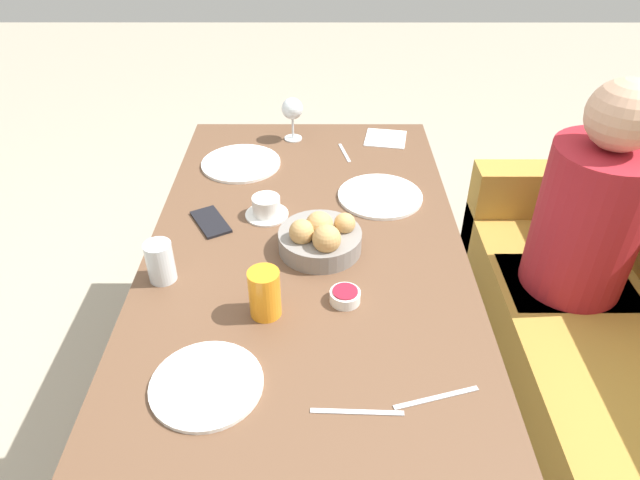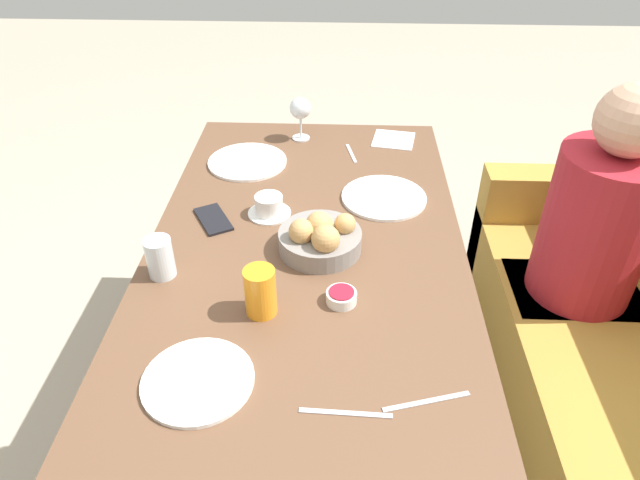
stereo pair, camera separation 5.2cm
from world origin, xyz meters
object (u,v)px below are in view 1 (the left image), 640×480
at_px(plate_near_left, 241,163).
at_px(plate_near_right, 207,384).
at_px(jam_bowl_berry, 345,296).
at_px(napkin, 386,138).
at_px(knife_silver, 436,398).
at_px(seated_person, 573,265).
at_px(juice_glass, 265,293).
at_px(wine_glass, 292,110).
at_px(fork_silver, 357,412).
at_px(plate_far_center, 380,196).
at_px(water_tumbler, 160,262).
at_px(coffee_cup, 266,207).
at_px(bread_basket, 320,238).
at_px(cell_phone, 211,222).
at_px(spoon_coffee, 344,153).

bearing_deg(plate_near_left, plate_near_right, 2.17).
distance_m(jam_bowl_berry, napkin, 0.89).
bearing_deg(plate_near_right, knife_silver, 86.29).
xyz_separation_m(seated_person, juice_glass, (0.54, -0.99, 0.35)).
xyz_separation_m(wine_glass, jam_bowl_berry, (0.88, 0.16, -0.10)).
bearing_deg(juice_glass, jam_bowl_berry, 102.32).
bearing_deg(plate_near_left, seated_person, 80.77).
bearing_deg(napkin, jam_bowl_berry, -11.52).
bearing_deg(fork_silver, jam_bowl_berry, -177.75).
height_order(plate_near_left, juice_glass, juice_glass).
bearing_deg(knife_silver, plate_far_center, -176.31).
bearing_deg(napkin, knife_silver, -0.25).
bearing_deg(water_tumbler, coffee_cup, 140.37).
bearing_deg(plate_near_right, wine_glass, 173.32).
distance_m(bread_basket, napkin, 0.72).
distance_m(wine_glass, napkin, 0.36).
xyz_separation_m(napkin, cell_phone, (0.54, -0.55, 0.00)).
height_order(plate_near_right, jam_bowl_berry, jam_bowl_berry).
distance_m(plate_near_right, fork_silver, 0.31).
bearing_deg(spoon_coffee, juice_glass, -14.72).
bearing_deg(jam_bowl_berry, plate_near_left, -154.35).
distance_m(seated_person, wine_glass, 1.11).
bearing_deg(plate_near_left, juice_glass, 10.99).
bearing_deg(cell_phone, jam_bowl_berry, 48.46).
distance_m(seated_person, bread_basket, 0.97).
xyz_separation_m(plate_near_left, napkin, (-0.19, 0.51, -0.00)).
xyz_separation_m(juice_glass, water_tumbler, (-0.13, -0.27, -0.01)).
height_order(plate_near_left, cell_phone, plate_near_left).
bearing_deg(fork_silver, napkin, 172.12).
bearing_deg(knife_silver, plate_near_left, -152.68).
relative_size(bread_basket, plate_far_center, 0.86).
bearing_deg(spoon_coffee, bread_basket, -8.48).
distance_m(wine_glass, cell_phone, 0.59).
distance_m(wine_glass, spoon_coffee, 0.24).
bearing_deg(napkin, plate_near_left, -68.97).
bearing_deg(coffee_cup, knife_silver, 30.56).
bearing_deg(spoon_coffee, napkin, 125.83).
height_order(coffee_cup, knife_silver, coffee_cup).
bearing_deg(plate_far_center, jam_bowl_berry, -14.75).
bearing_deg(napkin, juice_glass, -21.73).
distance_m(plate_far_center, spoon_coffee, 0.31).
relative_size(water_tumbler, fork_silver, 0.59).
relative_size(plate_near_right, napkin, 1.39).
relative_size(fork_silver, napkin, 1.09).
distance_m(plate_near_left, coffee_cup, 0.33).
relative_size(seated_person, spoon_coffee, 8.33).
bearing_deg(fork_silver, juice_glass, -144.61).
distance_m(wine_glass, knife_silver, 1.22).
height_order(seated_person, bread_basket, seated_person).
distance_m(plate_near_right, cell_phone, 0.60).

